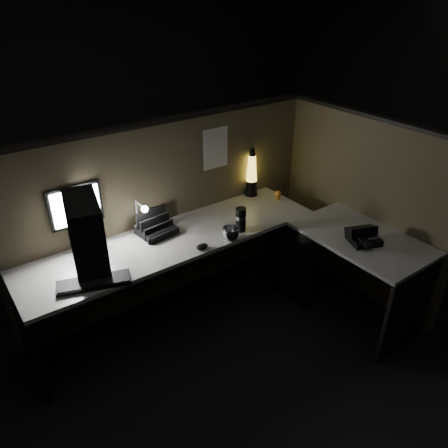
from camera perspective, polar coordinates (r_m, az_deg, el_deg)
floor at (r=3.38m, az=1.87°, el=-16.07°), size 6.00×6.00×0.00m
room_shell at (r=2.51m, az=2.47°, el=10.96°), size 6.00×6.00×6.00m
partition_back at (r=3.57m, az=-7.04°, el=1.38°), size 2.66×0.06×1.50m
partition_right at (r=3.81m, az=17.23°, el=2.06°), size 0.06×1.66×1.50m
desk at (r=3.25m, az=1.84°, el=-4.92°), size 2.60×1.60×0.73m
pc_tower at (r=2.97m, az=-17.58°, el=-1.20°), size 0.31×0.49×0.48m
monitor at (r=3.18m, az=-18.71°, el=1.67°), size 0.37×0.16×0.48m
keyboard at (r=2.89m, az=-16.61°, el=-7.34°), size 0.48×0.29×0.02m
mouse at (r=3.11m, az=-2.88°, el=-2.98°), size 0.10×0.08×0.04m
clip_lamp at (r=3.29m, az=-10.76°, el=1.09°), size 0.05×0.20×0.26m
organizer at (r=3.33m, az=-8.88°, el=-0.50°), size 0.28×0.26×0.19m
lava_lamp at (r=3.84m, az=3.63°, el=6.29°), size 0.12×0.12×0.43m
travel_mug at (r=3.30m, az=2.20°, el=0.59°), size 0.08×0.08×0.19m
steel_mug at (r=3.20m, az=0.85°, el=-1.29°), size 0.15×0.15×0.10m
figurine at (r=3.84m, az=7.09°, el=3.93°), size 0.06×0.06×0.06m
pinned_paper at (r=3.56m, az=-1.10°, el=9.86°), size 0.23×0.00×0.33m
desk_phone at (r=3.33m, az=17.69°, el=-1.51°), size 0.26×0.26×0.13m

